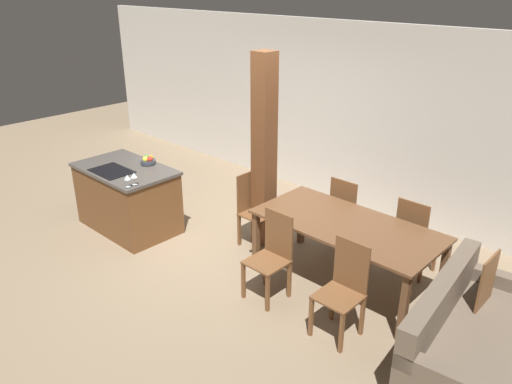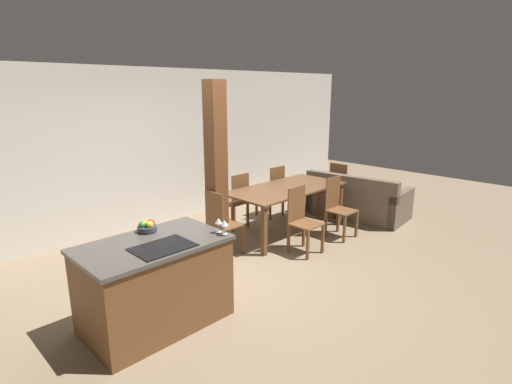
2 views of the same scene
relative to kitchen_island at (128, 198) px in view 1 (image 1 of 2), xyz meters
name	(u,v)px [view 1 (image 1 of 2)]	position (x,y,z in m)	size (l,w,h in m)	color
ground_plane	(211,251)	(1.35, 0.32, -0.45)	(16.00, 16.00, 0.00)	#847056
wall_back	(333,113)	(1.35, 2.86, 0.90)	(11.20, 0.08, 2.70)	silver
kitchen_island	(128,198)	(0.00, 0.00, 0.00)	(1.42, 0.87, 0.90)	brown
fruit_bowl	(148,160)	(0.12, 0.30, 0.50)	(0.20, 0.20, 0.12)	#383D47
wine_glass_near	(127,178)	(0.63, -0.35, 0.57)	(0.08, 0.08, 0.15)	silver
wine_glass_middle	(134,176)	(0.63, -0.26, 0.57)	(0.08, 0.08, 0.15)	silver
dining_table	(346,231)	(2.99, 0.86, 0.24)	(2.05, 1.00, 0.77)	brown
dining_chair_near_left	(272,255)	(2.52, 0.14, 0.05)	(0.40, 0.40, 0.97)	brown
dining_chair_near_right	(343,288)	(3.45, 0.14, 0.05)	(0.40, 0.40, 0.97)	brown
dining_chair_far_left	(347,212)	(2.52, 1.58, 0.05)	(0.40, 0.40, 0.97)	brown
dining_chair_far_right	(414,236)	(3.45, 1.58, 0.05)	(0.40, 0.40, 0.97)	brown
dining_chair_head_end	(254,208)	(1.58, 0.86, 0.05)	(0.40, 0.40, 0.97)	brown
dining_chair_foot_end	(471,296)	(4.39, 0.86, 0.05)	(0.40, 0.40, 0.97)	brown
couch	(475,345)	(4.61, 0.48, -0.17)	(1.11, 1.86, 0.83)	brown
timber_post	(264,153)	(1.63, 1.00, 0.79)	(0.24, 0.24, 2.47)	brown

